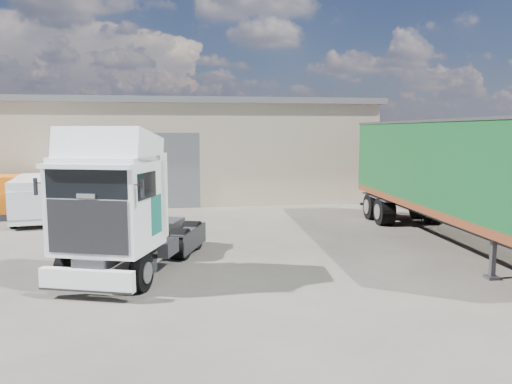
{
  "coord_description": "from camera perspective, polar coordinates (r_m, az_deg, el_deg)",
  "views": [
    {
      "loc": [
        -0.88,
        -14.05,
        3.72
      ],
      "look_at": [
        1.68,
        3.0,
        1.58
      ],
      "focal_mm": 35.0,
      "sensor_mm": 36.0,
      "label": 1
    }
  ],
  "objects": [
    {
      "name": "box_trailer",
      "position": [
        17.47,
        21.59,
        2.46
      ],
      "size": [
        3.11,
        12.27,
        4.04
      ],
      "rotation": [
        0.0,
        0.0,
        -0.04
      ],
      "color": "#2D2D30",
      "rests_on": "ground"
    },
    {
      "name": "ground",
      "position": [
        14.56,
        -4.83,
        -7.75
      ],
      "size": [
        120.0,
        120.0,
        0.0
      ],
      "primitive_type": "plane",
      "color": "black",
      "rests_on": "ground"
    },
    {
      "name": "brick_boundary_wall",
      "position": [
        23.69,
        23.03,
        0.52
      ],
      "size": [
        0.35,
        26.0,
        2.5
      ],
      "primitive_type": "cube",
      "color": "#963826",
      "rests_on": "ground"
    },
    {
      "name": "orange_skip",
      "position": [
        23.64,
        -25.99,
        -0.78
      ],
      "size": [
        3.0,
        2.0,
        1.8
      ],
      "rotation": [
        0.0,
        0.0,
        -0.07
      ],
      "color": "#2D2D30",
      "rests_on": "ground"
    },
    {
      "name": "warehouse",
      "position": [
        30.49,
        -18.26,
        4.73
      ],
      "size": [
        30.6,
        12.6,
        5.42
      ],
      "color": "#C2B195",
      "rests_on": "ground"
    },
    {
      "name": "panel_van",
      "position": [
        22.24,
        -23.55,
        -0.72
      ],
      "size": [
        2.45,
        4.63,
        1.8
      ],
      "rotation": [
        0.0,
        0.0,
        0.16
      ],
      "color": "black",
      "rests_on": "ground"
    },
    {
      "name": "tractor_unit",
      "position": [
        13.0,
        -15.07,
        -2.54
      ],
      "size": [
        3.82,
        5.95,
        3.81
      ],
      "rotation": [
        0.0,
        0.0,
        -0.32
      ],
      "color": "black",
      "rests_on": "ground"
    }
  ]
}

